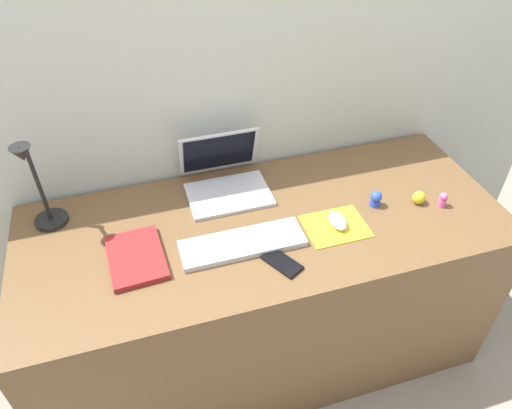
{
  "coord_description": "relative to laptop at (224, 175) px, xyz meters",
  "views": [
    {
      "loc": [
        -0.39,
        -1.16,
        1.86
      ],
      "look_at": [
        -0.03,
        0.0,
        0.83
      ],
      "focal_mm": 33.53,
      "sensor_mm": 36.0,
      "label": 1
    }
  ],
  "objects": [
    {
      "name": "toy_figurine_pink",
      "position": [
        0.72,
        -0.34,
        -0.02
      ],
      "size": [
        0.03,
        0.03,
        0.06
      ],
      "color": "pink",
      "rests_on": "desk"
    },
    {
      "name": "cell_phone",
      "position": [
        0.08,
        -0.44,
        -0.05
      ],
      "size": [
        0.12,
        0.14,
        0.01
      ],
      "primitive_type": "cube",
      "rotation": [
        0.0,
        0.0,
        0.51
      ],
      "color": "black",
      "rests_on": "desk"
    },
    {
      "name": "mouse",
      "position": [
        0.32,
        -0.32,
        -0.03
      ],
      "size": [
        0.06,
        0.1,
        0.03
      ],
      "primitive_type": "ellipsoid",
      "color": "silver",
      "rests_on": "mousepad"
    },
    {
      "name": "keyboard",
      "position": [
        -0.02,
        -0.32,
        -0.04
      ],
      "size": [
        0.41,
        0.13,
        0.02
      ],
      "primitive_type": "cube",
      "color": "silver",
      "rests_on": "desk"
    },
    {
      "name": "toy_figurine_yellow",
      "position": [
        0.65,
        -0.3,
        -0.03
      ],
      "size": [
        0.05,
        0.05,
        0.05
      ],
      "primitive_type": "ellipsoid",
      "color": "yellow",
      "rests_on": "desk"
    },
    {
      "name": "laptop",
      "position": [
        0.0,
        0.0,
        0.0
      ],
      "size": [
        0.3,
        0.28,
        0.21
      ],
      "color": "silver",
      "rests_on": "desk"
    },
    {
      "name": "toy_figurine_blue",
      "position": [
        0.49,
        -0.27,
        -0.02
      ],
      "size": [
        0.04,
        0.04,
        0.06
      ],
      "color": "blue",
      "rests_on": "desk"
    },
    {
      "name": "desk",
      "position": [
        0.08,
        -0.24,
        -0.42
      ],
      "size": [
        1.69,
        0.69,
        0.74
      ],
      "primitive_type": "cube",
      "color": "brown",
      "rests_on": "ground_plane"
    },
    {
      "name": "back_wall",
      "position": [
        0.08,
        0.15,
        -0.04
      ],
      "size": [
        2.89,
        0.05,
        1.5
      ],
      "primitive_type": "cube",
      "color": "beige",
      "rests_on": "ground_plane"
    },
    {
      "name": "notebook_pad",
      "position": [
        -0.36,
        -0.28,
        -0.04
      ],
      "size": [
        0.18,
        0.25,
        0.02
      ],
      "primitive_type": "cube",
      "rotation": [
        0.0,
        0.0,
        0.06
      ],
      "color": "maroon",
      "rests_on": "desk"
    },
    {
      "name": "ground_plane",
      "position": [
        0.08,
        -0.24,
        -0.79
      ],
      "size": [
        6.0,
        6.0,
        0.0
      ],
      "primitive_type": "plane",
      "color": "gray"
    },
    {
      "name": "mousepad",
      "position": [
        0.31,
        -0.33,
        -0.05
      ],
      "size": [
        0.21,
        0.17,
        0.0
      ],
      "primitive_type": "cube",
      "color": "yellow",
      "rests_on": "desk"
    },
    {
      "name": "desk_lamp",
      "position": [
        -0.62,
        -0.04,
        0.11
      ],
      "size": [
        0.11,
        0.15,
        0.35
      ],
      "color": "black",
      "rests_on": "desk"
    }
  ]
}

